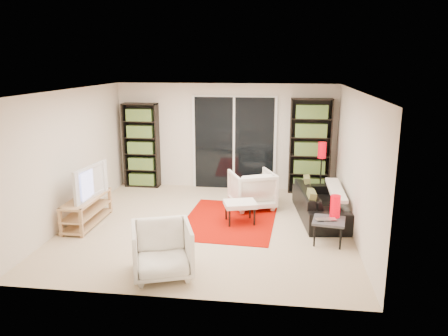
% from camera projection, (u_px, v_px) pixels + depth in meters
% --- Properties ---
extents(floor, '(5.00, 5.00, 0.00)m').
position_uv_depth(floor, '(208.00, 225.00, 7.86)').
color(floor, beige).
rests_on(floor, ground).
extents(wall_back, '(5.00, 0.02, 2.40)m').
position_uv_depth(wall_back, '(226.00, 137.00, 9.98)').
color(wall_back, silver).
rests_on(wall_back, ground).
extents(wall_front, '(5.00, 0.02, 2.40)m').
position_uv_depth(wall_front, '(173.00, 207.00, 5.16)').
color(wall_front, silver).
rests_on(wall_front, ground).
extents(wall_left, '(0.02, 5.00, 2.40)m').
position_uv_depth(wall_left, '(71.00, 157.00, 7.88)').
color(wall_left, silver).
rests_on(wall_left, ground).
extents(wall_right, '(0.02, 5.00, 2.40)m').
position_uv_depth(wall_right, '(356.00, 165.00, 7.26)').
color(wall_right, silver).
rests_on(wall_right, ground).
extents(ceiling, '(5.00, 5.00, 0.02)m').
position_uv_depth(ceiling, '(207.00, 90.00, 7.28)').
color(ceiling, white).
rests_on(ceiling, wall_back).
extents(sliding_door, '(1.92, 0.08, 2.16)m').
position_uv_depth(sliding_door, '(234.00, 143.00, 9.95)').
color(sliding_door, white).
rests_on(sliding_door, ground).
extents(bookshelf_left, '(0.80, 0.30, 1.95)m').
position_uv_depth(bookshelf_left, '(141.00, 145.00, 10.11)').
color(bookshelf_left, black).
rests_on(bookshelf_left, ground).
extents(bookshelf_right, '(0.90, 0.30, 2.10)m').
position_uv_depth(bookshelf_right, '(310.00, 146.00, 9.61)').
color(bookshelf_right, black).
rests_on(bookshelf_right, ground).
extents(tv_stand, '(0.43, 1.33, 0.50)m').
position_uv_depth(tv_stand, '(87.00, 210.00, 7.88)').
color(tv_stand, tan).
rests_on(tv_stand, floor).
extents(tv, '(0.27, 1.04, 0.59)m').
position_uv_depth(tv, '(86.00, 182.00, 7.75)').
color(tv, black).
rests_on(tv, tv_stand).
extents(rug, '(1.76, 2.31, 0.01)m').
position_uv_depth(rug, '(230.00, 220.00, 8.10)').
color(rug, '#B00B00').
rests_on(rug, floor).
extents(sofa, '(0.99, 2.02, 0.57)m').
position_uv_depth(sofa, '(320.00, 203.00, 8.18)').
color(sofa, black).
rests_on(sofa, floor).
extents(armchair_back, '(1.06, 1.08, 0.76)m').
position_uv_depth(armchair_back, '(252.00, 189.00, 8.73)').
color(armchair_back, white).
rests_on(armchair_back, floor).
extents(armchair_front, '(1.01, 1.03, 0.74)m').
position_uv_depth(armchair_front, '(162.00, 250.00, 5.95)').
color(armchair_front, white).
rests_on(armchair_front, floor).
extents(ottoman, '(0.67, 0.60, 0.40)m').
position_uv_depth(ottoman, '(240.00, 205.00, 7.90)').
color(ottoman, white).
rests_on(ottoman, floor).
extents(side_table, '(0.58, 0.58, 0.40)m').
position_uv_depth(side_table, '(329.00, 222.00, 7.01)').
color(side_table, '#404045').
rests_on(side_table, floor).
extents(laptop, '(0.36, 0.26, 0.03)m').
position_uv_depth(laptop, '(327.00, 221.00, 6.93)').
color(laptop, silver).
rests_on(laptop, side_table).
extents(table_lamp, '(0.16, 0.16, 0.36)m').
position_uv_depth(table_lamp, '(335.00, 206.00, 7.09)').
color(table_lamp, '#C1000C').
rests_on(table_lamp, side_table).
extents(floor_lamp, '(0.19, 0.19, 1.24)m').
position_uv_depth(floor_lamp, '(322.00, 157.00, 9.13)').
color(floor_lamp, black).
rests_on(floor_lamp, floor).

